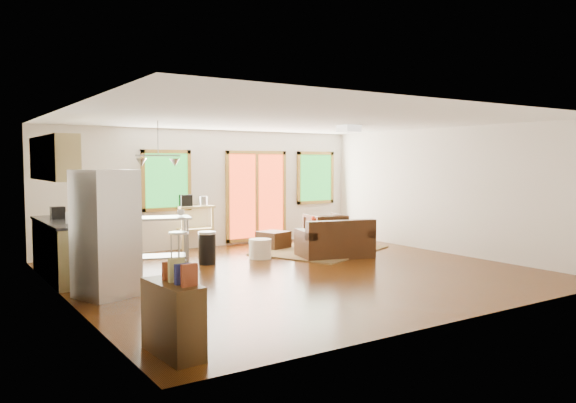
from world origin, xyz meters
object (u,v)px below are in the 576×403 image
coffee_table (322,234)px  armchair (325,228)px  rug (321,250)px  refrigerator (106,233)px  ottoman (273,240)px  kitchen_cart (193,212)px  island (147,234)px  loveseat (335,242)px

coffee_table → armchair: 0.52m
rug → refrigerator: bearing=-161.9°
coffee_table → rug: bearing=-130.4°
ottoman → refrigerator: (-4.26, -2.45, 0.70)m
rug → kitchen_cart: bearing=141.7°
ottoman → island: 3.34m
armchair → island: island is taller
rug → loveseat: (-0.22, -0.79, 0.29)m
loveseat → armchair: size_ratio=1.96×
rug → kitchen_cart: (-2.16, 1.71, 0.80)m
rug → ottoman: ottoman is taller
loveseat → rug: bearing=88.4°
coffee_table → ottoman: size_ratio=1.94×
armchair → ottoman: bearing=-3.0°
rug → armchair: 0.87m
coffee_table → loveseat: bearing=-111.7°
rug → armchair: bearing=45.9°
island → kitchen_cart: size_ratio=1.33×
armchair → refrigerator: 5.91m
ottoman → kitchen_cart: bearing=149.7°
armchair → refrigerator: bearing=31.4°
island → kitchen_cart: kitchen_cart is taller
ottoman → coffee_table: bearing=-36.8°
armchair → kitchen_cart: kitchen_cart is taller
island → ottoman: bearing=16.9°
loveseat → kitchen_cart: 3.20m
armchair → refrigerator: size_ratio=0.45×
loveseat → ottoman: (-0.45, 1.62, -0.11)m
ottoman → refrigerator: bearing=-150.1°
coffee_table → kitchen_cart: size_ratio=0.92×
refrigerator → island: (1.10, 1.49, -0.25)m
coffee_table → armchair: armchair is taller
rug → coffee_table: bearing=49.6°
rug → loveseat: bearing=-105.7°
loveseat → coffee_table: size_ratio=1.44×
loveseat → island: (-3.61, 0.67, 0.34)m
armchair → kitchen_cart: size_ratio=0.67×
rug → refrigerator: size_ratio=1.45×
rug → island: size_ratio=1.63×
rug → refrigerator: refrigerator is taller
island → refrigerator: bearing=-126.5°
ottoman → island: island is taller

